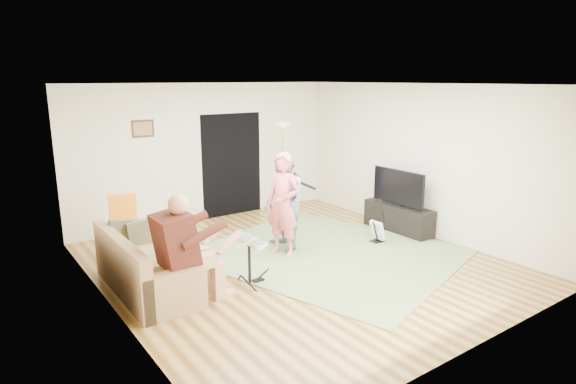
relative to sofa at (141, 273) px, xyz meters
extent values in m
plane|color=brown|center=(2.29, -0.41, -0.27)|extent=(6.00, 6.00, 0.00)
plane|color=white|center=(2.29, -0.41, 2.43)|extent=(6.00, 6.00, 0.00)
plane|color=brown|center=(-0.46, -0.21, 1.28)|extent=(0.00, 2.05, 2.05)
plane|color=black|center=(2.84, 2.58, 0.78)|extent=(2.10, 0.00, 2.10)
cube|color=#3F2314|center=(1.04, 2.58, 1.63)|extent=(0.42, 0.03, 0.32)
cube|color=#627C4B|center=(2.94, -0.38, -0.26)|extent=(4.28, 4.61, 0.02)
cube|color=#9C784E|center=(0.09, 0.00, -0.07)|extent=(0.80, 1.60, 0.40)
cube|color=#9C784E|center=(-0.25, 0.00, 0.13)|extent=(0.15, 1.98, 0.80)
cube|color=#9C784E|center=(0.09, 0.89, 0.02)|extent=(0.80, 0.19, 0.56)
cube|color=#9C784E|center=(0.09, -0.89, 0.02)|extent=(0.80, 0.19, 0.56)
cube|color=#481D14|center=(0.24, -0.65, 0.59)|extent=(0.40, 0.52, 0.66)
sphere|color=tan|center=(0.31, -0.65, 1.03)|extent=(0.26, 0.26, 0.26)
cylinder|color=black|center=(1.29, -0.65, 0.06)|extent=(0.04, 0.04, 0.61)
cube|color=silver|center=(1.29, -0.65, 0.35)|extent=(0.12, 0.61, 0.04)
imported|color=#ED6774|center=(2.33, 0.04, 0.57)|extent=(0.57, 0.70, 1.67)
imported|color=slate|center=(2.47, 0.20, 0.54)|extent=(0.71, 0.86, 1.61)
cube|color=black|center=(3.99, -0.45, -0.25)|extent=(0.21, 0.17, 0.03)
cube|color=white|center=(3.99, -0.45, -0.04)|extent=(0.17, 0.25, 0.33)
cylinder|color=black|center=(4.08, -0.45, 0.29)|extent=(0.17, 0.04, 0.43)
cylinder|color=black|center=(3.60, 1.83, -0.25)|extent=(0.34, 0.34, 0.03)
cylinder|color=tan|center=(3.60, 1.83, 0.67)|extent=(0.04, 0.04, 1.83)
cone|color=white|center=(3.60, 1.83, 1.60)|extent=(0.30, 0.30, 0.12)
cube|color=tan|center=(0.22, 1.25, 0.20)|extent=(0.49, 0.49, 0.04)
cube|color=orange|center=(0.22, 1.45, 0.54)|extent=(0.42, 0.14, 0.43)
cube|color=black|center=(4.79, -0.21, -0.02)|extent=(0.40, 1.40, 0.50)
cube|color=black|center=(4.74, -0.21, 0.58)|extent=(0.06, 1.15, 0.64)
camera|label=1|loc=(-1.89, -5.99, 2.52)|focal=30.00mm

